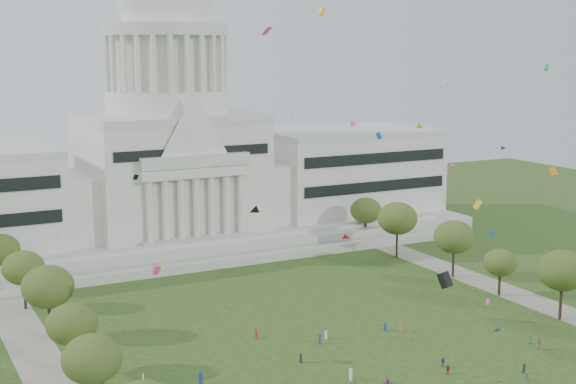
{
  "coord_description": "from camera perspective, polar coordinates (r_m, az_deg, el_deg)",
  "views": [
    {
      "loc": [
        -69.45,
        -88.4,
        50.48
      ],
      "look_at": [
        0.0,
        45.0,
        24.0
      ],
      "focal_mm": 50.0,
      "sensor_mm": 36.0,
      "label": 1
    }
  ],
  "objects": [
    {
      "name": "capitol",
      "position": [
        215.45,
        -8.46,
        2.36
      ],
      "size": [
        160.0,
        64.5,
        91.3
      ],
      "color": "beige",
      "rests_on": "ground"
    },
    {
      "name": "path_right",
      "position": [
        174.24,
        16.64,
        -7.28
      ],
      "size": [
        8.0,
        160.0,
        0.04
      ],
      "primitive_type": "cube",
      "color": "gray",
      "rests_on": "ground"
    },
    {
      "name": "row_tree_l_2",
      "position": [
        116.33,
        -13.78,
        -11.47
      ],
      "size": [
        8.42,
        8.42,
        11.97
      ],
      "color": "black",
      "rests_on": "ground"
    },
    {
      "name": "row_tree_r_2",
      "position": [
        160.55,
        18.95,
        -5.3
      ],
      "size": [
        9.55,
        9.55,
        13.58
      ],
      "color": "black",
      "rests_on": "ground"
    },
    {
      "name": "row_tree_l_3",
      "position": [
        131.88,
        -15.13,
        -9.07
      ],
      "size": [
        8.12,
        8.12,
        11.55
      ],
      "color": "black",
      "rests_on": "ground"
    },
    {
      "name": "row_tree_r_3",
      "position": [
        173.05,
        14.87,
        -4.88
      ],
      "size": [
        7.01,
        7.01,
        9.98
      ],
      "color": "black",
      "rests_on": "ground"
    },
    {
      "name": "row_tree_l_4",
      "position": [
        148.87,
        -16.71,
        -6.47
      ],
      "size": [
        9.29,
        9.29,
        13.21
      ],
      "color": "black",
      "rests_on": "ground"
    },
    {
      "name": "row_tree_r_4",
      "position": [
        184.14,
        11.73,
        -3.15
      ],
      "size": [
        9.19,
        9.19,
        13.06
      ],
      "color": "black",
      "rests_on": "ground"
    },
    {
      "name": "row_tree_l_5",
      "position": [
        166.64,
        -18.3,
        -5.15
      ],
      "size": [
        8.33,
        8.33,
        11.85
      ],
      "color": "black",
      "rests_on": "ground"
    },
    {
      "name": "row_tree_r_5",
      "position": [
        198.88,
        7.79,
        -1.87
      ],
      "size": [
        9.82,
        9.82,
        13.96
      ],
      "color": "black",
      "rests_on": "ground"
    },
    {
      "name": "row_tree_l_6",
      "position": [
        183.88,
        -19.74,
        -3.88
      ],
      "size": [
        8.19,
        8.19,
        11.64
      ],
      "color": "black",
      "rests_on": "ground"
    },
    {
      "name": "row_tree_r_6",
      "position": [
        215.05,
        5.57,
        -1.32
      ],
      "size": [
        8.42,
        8.42,
        11.97
      ],
      "color": "black",
      "rests_on": "ground"
    },
    {
      "name": "person_0",
      "position": [
        148.48,
        16.84,
        -10.02
      ],
      "size": [
        0.8,
        0.91,
        1.57
      ],
      "primitive_type": "imported",
      "rotation": [
        0.0,
        0.0,
        5.2
      ],
      "color": "#33723F",
      "rests_on": "ground"
    },
    {
      "name": "person_2",
      "position": [
        146.35,
        17.46,
        -10.31
      ],
      "size": [
        0.96,
        0.97,
        1.74
      ],
      "primitive_type": "imported",
      "rotation": [
        0.0,
        0.0,
        0.81
      ],
      "color": "#994C8C",
      "rests_on": "ground"
    },
    {
      "name": "person_3",
      "position": [
        132.56,
        16.6,
        -12.44
      ],
      "size": [
        1.05,
        1.22,
        1.68
      ],
      "primitive_type": "imported",
      "rotation": [
        0.0,
        0.0,
        5.26
      ],
      "color": "#33723F",
      "rests_on": "ground"
    },
    {
      "name": "person_4",
      "position": [
        132.29,
        11.29,
        -12.26
      ],
      "size": [
        0.81,
        1.09,
        1.66
      ],
      "primitive_type": "imported",
      "rotation": [
        0.0,
        0.0,
        5.03
      ],
      "color": "#B21E1E",
      "rests_on": "ground"
    },
    {
      "name": "person_5",
      "position": [
        124.91,
        7.09,
        -13.42
      ],
      "size": [
        2.03,
        1.56,
        2.05
      ],
      "primitive_type": "imported",
      "rotation": [
        0.0,
        0.0,
        2.65
      ],
      "color": "#994C8C",
      "rests_on": "ground"
    },
    {
      "name": "person_9",
      "position": [
        128.63,
        14.79,
        -13.07
      ],
      "size": [
        0.93,
        1.2,
        1.66
      ],
      "primitive_type": "imported",
      "rotation": [
        0.0,
        0.0,
        1.17
      ],
      "color": "#33723F",
      "rests_on": "ground"
    },
    {
      "name": "person_10",
      "position": [
        135.17,
        10.96,
        -11.78
      ],
      "size": [
        0.75,
        1.01,
        1.55
      ],
      "primitive_type": "imported",
      "rotation": [
        0.0,
        0.0,
        1.88
      ],
      "color": "navy",
      "rests_on": "ground"
    },
    {
      "name": "distant_crowd",
      "position": [
        126.44,
        -0.06,
        -13.12
      ],
      "size": [
        62.01,
        43.02,
        1.95
      ],
      "color": "navy",
      "rests_on": "ground"
    },
    {
      "name": "kite_swarm",
      "position": [
        123.31,
        9.35,
        -1.19
      ],
      "size": [
        76.36,
        108.35,
        55.78
      ],
      "color": "white",
      "rests_on": "ground"
    }
  ]
}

